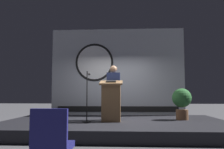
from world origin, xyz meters
TOP-DOWN VIEW (x-y plane):
  - ground_plane at (0.00, 0.00)m, footprint 40.00×40.00m
  - stage_platform at (0.00, 0.00)m, footprint 6.40×4.00m
  - banner_display at (-0.03, 1.85)m, footprint 4.92×0.12m
  - podium at (-0.10, -0.27)m, footprint 0.64×0.50m
  - speaker_person at (-0.06, 0.21)m, footprint 0.40×0.26m
  - microphone_stand at (-0.76, -0.36)m, footprint 0.24×0.54m
  - potted_plant at (1.99, 0.32)m, footprint 0.57×0.57m
  - audience_chair_left at (-0.59, -4.05)m, footprint 0.44×0.45m

SIDE VIEW (x-z plane):
  - ground_plane at x=0.00m, z-range 0.00..0.00m
  - stage_platform at x=0.00m, z-range 0.00..0.30m
  - audience_chair_left at x=-0.59m, z-range 0.05..0.94m
  - microphone_stand at x=-0.76m, z-range 0.09..1.49m
  - potted_plant at x=1.99m, z-range 0.40..1.33m
  - podium at x=-0.10m, z-range 0.29..1.45m
  - speaker_person at x=-0.06m, z-range 0.32..1.94m
  - banner_display at x=-0.03m, z-range 0.30..3.50m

